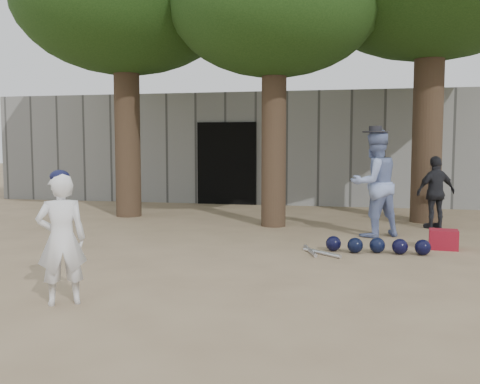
% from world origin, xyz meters
% --- Properties ---
extents(ground, '(70.00, 70.00, 0.00)m').
position_xyz_m(ground, '(0.00, 0.00, 0.00)').
color(ground, '#937C5E').
rests_on(ground, ground).
extents(boy_player, '(0.57, 0.52, 1.32)m').
position_xyz_m(boy_player, '(-0.72, -1.39, 0.66)').
color(boy_player, white).
rests_on(boy_player, ground).
extents(spectator_blue, '(1.14, 1.08, 1.85)m').
position_xyz_m(spectator_blue, '(2.49, 3.36, 0.93)').
color(spectator_blue, '#8395CA').
rests_on(spectator_blue, ground).
extents(spectator_dark, '(0.88, 0.68, 1.39)m').
position_xyz_m(spectator_dark, '(3.68, 4.54, 0.69)').
color(spectator_dark, '#212227').
rests_on(spectator_dark, ground).
extents(red_bag, '(0.45, 0.36, 0.30)m').
position_xyz_m(red_bag, '(3.50, 2.40, 0.15)').
color(red_bag, maroon).
rests_on(red_bag, ground).
extents(back_building, '(16.00, 5.24, 3.00)m').
position_xyz_m(back_building, '(-0.00, 10.33, 1.50)').
color(back_building, gray).
rests_on(back_building, ground).
extents(helmet_row, '(1.51, 0.31, 0.23)m').
position_xyz_m(helmet_row, '(2.49, 1.86, 0.12)').
color(helmet_row, black).
rests_on(helmet_row, ground).
extents(bat_pile, '(0.60, 0.73, 0.06)m').
position_xyz_m(bat_pile, '(1.61, 1.66, 0.03)').
color(bat_pile, silver).
rests_on(bat_pile, ground).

